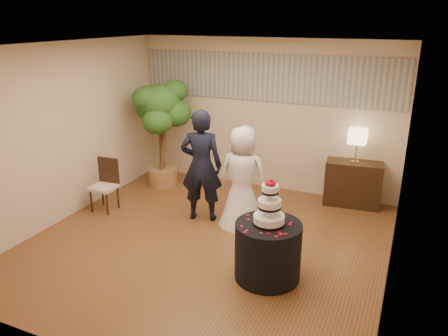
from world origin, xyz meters
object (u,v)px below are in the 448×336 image
at_px(bride, 243,176).
at_px(wedding_cake, 270,202).
at_px(console, 353,184).
at_px(groom, 201,166).
at_px(side_chair, 103,186).
at_px(cake_table, 268,251).
at_px(ficus_tree, 161,134).
at_px(table_lamp, 357,146).

bearing_deg(bride, wedding_cake, 121.16).
relative_size(bride, console, 1.69).
height_order(groom, side_chair, groom).
bearing_deg(cake_table, ficus_tree, 142.48).
bearing_deg(console, wedding_cake, -108.98).
xyz_separation_m(groom, ficus_tree, (-1.37, 1.03, 0.13)).
height_order(bride, wedding_cake, bride).
height_order(wedding_cake, side_chair, wedding_cake).
relative_size(groom, cake_table, 2.20).
distance_m(cake_table, console, 2.83).
height_order(console, ficus_tree, ficus_tree).
relative_size(cake_table, table_lamp, 1.43).
bearing_deg(groom, cake_table, 126.22).
height_order(cake_table, wedding_cake, wedding_cake).
relative_size(console, table_lamp, 1.63).
xyz_separation_m(wedding_cake, side_chair, (-3.19, 0.81, -0.60)).
distance_m(cake_table, side_chair, 3.29).
bearing_deg(bride, ficus_tree, -26.93).
bearing_deg(table_lamp, bride, -135.54).
relative_size(bride, cake_table, 1.93).
bearing_deg(bride, table_lamp, -137.91).
height_order(bride, table_lamp, bride).
bearing_deg(ficus_tree, console, 8.50).
distance_m(bride, table_lamp, 2.10).
distance_m(wedding_cake, table_lamp, 2.83).
bearing_deg(cake_table, console, 77.06).
xyz_separation_m(console, side_chair, (-3.82, -1.94, 0.05)).
bearing_deg(groom, bride, 172.27).
bearing_deg(groom, console, -159.83).
distance_m(table_lamp, side_chair, 4.33).
height_order(wedding_cake, console, wedding_cake).
xyz_separation_m(ficus_tree, side_chair, (-0.29, -1.42, -0.60)).
bearing_deg(table_lamp, wedding_cake, -102.94).
height_order(bride, console, bride).
xyz_separation_m(bride, ficus_tree, (-2.04, 0.93, 0.24)).
distance_m(groom, bride, 0.68).
distance_m(table_lamp, ficus_tree, 3.57).
xyz_separation_m(groom, table_lamp, (2.16, 1.55, 0.17)).
distance_m(bride, cake_table, 1.61).
bearing_deg(wedding_cake, groom, 141.80).
height_order(cake_table, ficus_tree, ficus_tree).
relative_size(bride, table_lamp, 2.76).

